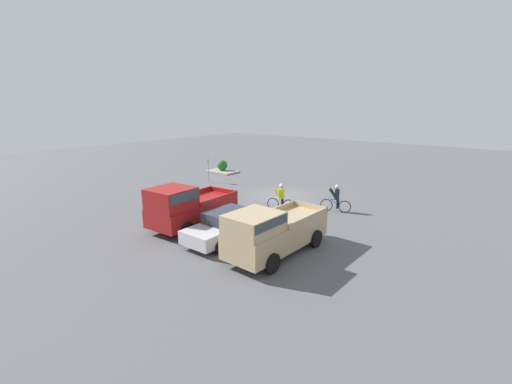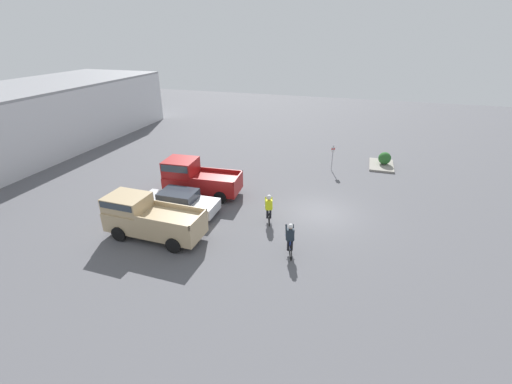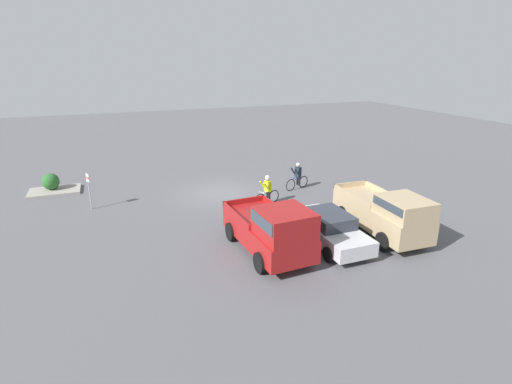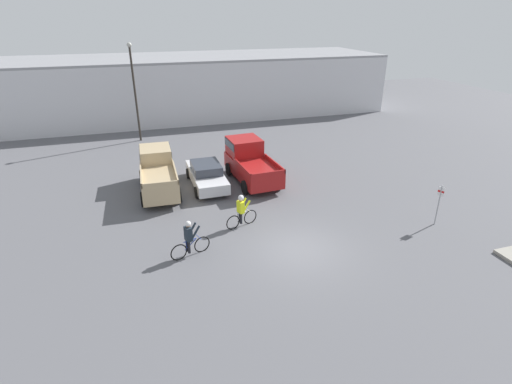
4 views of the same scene
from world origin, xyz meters
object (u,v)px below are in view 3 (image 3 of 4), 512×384
at_px(cyclist_1, 298,176).
at_px(fire_lane_sign, 89,187).
at_px(sedan_0, 328,228).
at_px(pickup_truck_1, 273,229).
at_px(shrub, 51,182).
at_px(pickup_truck_0, 386,212).
at_px(cyclist_0, 267,189).

distance_m(cyclist_1, fire_lane_sign, 11.98).
distance_m(sedan_0, cyclist_1, 7.59).
height_order(pickup_truck_1, shrub, pickup_truck_1).
distance_m(pickup_truck_0, shrub, 19.37).
height_order(sedan_0, cyclist_1, cyclist_1).
xyz_separation_m(cyclist_0, fire_lane_sign, (9.16, -2.68, 0.40)).
relative_size(sedan_0, pickup_truck_1, 0.93).
xyz_separation_m(sedan_0, fire_lane_sign, (9.79, -8.12, 0.55)).
xyz_separation_m(cyclist_1, fire_lane_sign, (11.94, -0.85, 0.44)).
distance_m(cyclist_1, shrub, 15.02).
height_order(pickup_truck_1, cyclist_1, pickup_truck_1).
xyz_separation_m(pickup_truck_0, shrub, (14.85, -12.43, -0.50)).
relative_size(pickup_truck_0, cyclist_0, 3.15).
bearing_deg(shrub, sedan_0, 134.82).
bearing_deg(pickup_truck_1, sedan_0, -175.02).
distance_m(cyclist_0, cyclist_1, 3.33).
bearing_deg(shrub, pickup_truck_1, 126.90).
height_order(pickup_truck_1, cyclist_0, pickup_truck_1).
relative_size(pickup_truck_0, fire_lane_sign, 2.56).
relative_size(sedan_0, cyclist_1, 2.66).
bearing_deg(sedan_0, pickup_truck_1, 4.98).
relative_size(pickup_truck_1, fire_lane_sign, 2.45).
bearing_deg(sedan_0, shrub, -45.18).
distance_m(sedan_0, shrub, 17.12).
bearing_deg(fire_lane_sign, pickup_truck_0, 146.24).
bearing_deg(fire_lane_sign, cyclist_1, 175.94).
distance_m(pickup_truck_1, cyclist_0, 6.08).
xyz_separation_m(pickup_truck_1, cyclist_0, (-2.13, -5.69, -0.34)).
bearing_deg(pickup_truck_1, pickup_truck_0, 179.54).
relative_size(sedan_0, shrub, 4.77).
relative_size(cyclist_0, fire_lane_sign, 0.81).
height_order(fire_lane_sign, shrub, fire_lane_sign).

